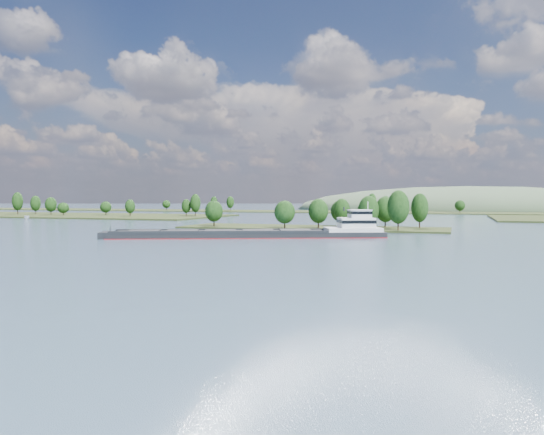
% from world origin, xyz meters
% --- Properties ---
extents(ground, '(1800.00, 1800.00, 0.00)m').
position_xyz_m(ground, '(0.00, 120.00, 0.00)').
color(ground, '#3D5169').
rests_on(ground, ground).
extents(tree_island, '(100.00, 30.00, 14.89)m').
position_xyz_m(tree_island, '(7.18, 179.16, 4.02)').
color(tree_island, '#252F15').
rests_on(tree_island, ground).
extents(left_bank, '(300.00, 80.00, 16.04)m').
position_xyz_m(left_bank, '(-229.39, 260.08, 0.87)').
color(left_bank, '#252F15').
rests_on(left_bank, ground).
extents(back_shoreline, '(900.00, 60.00, 15.58)m').
position_xyz_m(back_shoreline, '(11.08, 399.88, 0.71)').
color(back_shoreline, '#252F15').
rests_on(back_shoreline, ground).
extents(hill_west, '(320.00, 160.00, 44.00)m').
position_xyz_m(hill_west, '(60.00, 500.00, 0.00)').
color(hill_west, '#40553B').
rests_on(hill_west, ground).
extents(cargo_barge, '(79.84, 41.42, 11.18)m').
position_xyz_m(cargo_barge, '(-1.63, 132.64, 1.41)').
color(cargo_barge, black).
rests_on(cargo_barge, ground).
extents(motorboat, '(6.28, 5.58, 2.37)m').
position_xyz_m(motorboat, '(-160.81, 205.61, 1.19)').
color(motorboat, white).
rests_on(motorboat, ground).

